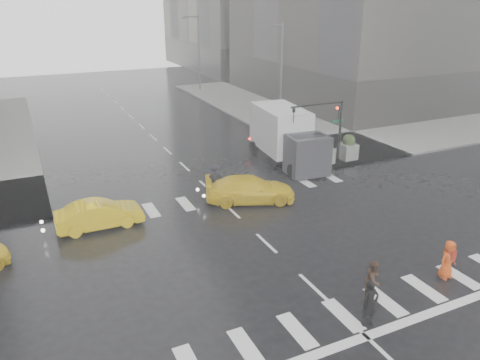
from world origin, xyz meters
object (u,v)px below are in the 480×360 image
traffic_signal_pole (329,121)px  taxi_mid (99,214)px  pedestrian_brown (373,280)px  box_truck (287,136)px  pedestrian_orange (448,259)px

traffic_signal_pole → taxi_mid: bearing=-169.7°
traffic_signal_pole → pedestrian_brown: bearing=-118.4°
taxi_mid → box_truck: size_ratio=0.60×
taxi_mid → traffic_signal_pole: bearing=-80.0°
traffic_signal_pole → box_truck: bearing=145.0°
pedestrian_brown → pedestrian_orange: size_ratio=0.96×
traffic_signal_pole → box_truck: (-2.26, 1.58, -1.19)m
pedestrian_brown → box_truck: box_truck is taller
traffic_signal_pole → box_truck: traffic_signal_pole is taller
pedestrian_orange → box_truck: box_truck is taller
pedestrian_brown → pedestrian_orange: 3.74m
pedestrian_orange → box_truck: bearing=81.4°
pedestrian_orange → box_truck: 15.46m
pedestrian_orange → taxi_mid: (-12.29, 10.88, -0.14)m
traffic_signal_pole → pedestrian_orange: size_ratio=2.65×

